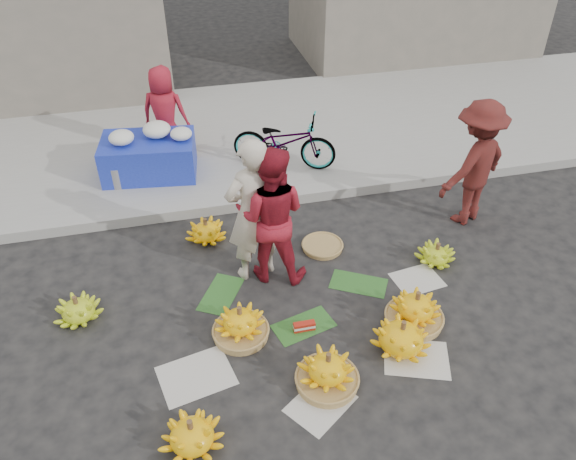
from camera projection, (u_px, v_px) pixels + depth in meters
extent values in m
plane|color=black|center=(308.00, 311.00, 6.23)|extent=(80.00, 80.00, 0.00)
cube|color=gray|center=(267.00, 199.00, 7.90)|extent=(40.00, 0.25, 0.15)
cube|color=gray|center=(242.00, 133.00, 9.54)|extent=(40.00, 4.00, 0.12)
cylinder|color=olive|center=(241.00, 332.00, 5.92)|extent=(0.58, 0.58, 0.09)
cylinder|color=#523720|center=(239.00, 312.00, 5.73)|extent=(0.05, 0.05, 0.12)
cylinder|color=#523720|center=(190.00, 426.00, 4.75)|extent=(0.05, 0.05, 0.12)
cylinder|color=olive|center=(327.00, 380.00, 5.42)|extent=(0.60, 0.60, 0.09)
cylinder|color=#523720|center=(328.00, 359.00, 5.23)|extent=(0.05, 0.05, 0.12)
cylinder|color=#523720|center=(403.00, 326.00, 5.60)|extent=(0.05, 0.05, 0.12)
cylinder|color=olive|center=(414.00, 319.00, 6.08)|extent=(0.61, 0.61, 0.09)
cylinder|color=#523720|center=(418.00, 297.00, 5.88)|extent=(0.05, 0.05, 0.12)
cylinder|color=#523720|center=(438.00, 247.00, 6.78)|extent=(0.05, 0.05, 0.12)
cylinder|color=#523720|center=(75.00, 301.00, 5.99)|extent=(0.05, 0.05, 0.12)
cylinder|color=#523720|center=(205.00, 223.00, 7.12)|extent=(0.05, 0.05, 0.12)
cylinder|color=olive|center=(322.00, 246.00, 7.11)|extent=(0.55, 0.55, 0.06)
cube|color=#AC2012|center=(304.00, 326.00, 5.98)|extent=(0.23, 0.08, 0.10)
imported|color=beige|center=(253.00, 211.00, 6.23)|extent=(0.75, 0.59, 1.79)
imported|color=#AB1A27|center=(271.00, 216.00, 6.24)|extent=(0.99, 0.89, 1.69)
imported|color=maroon|center=(475.00, 164.00, 7.15)|extent=(1.26, 1.03, 1.70)
cube|color=#1929A8|center=(149.00, 157.00, 8.21)|extent=(1.42, 0.99, 0.55)
ellipsoid|color=silver|center=(121.00, 138.00, 7.88)|extent=(0.35, 0.35, 0.19)
ellipsoid|color=silver|center=(157.00, 130.00, 8.05)|extent=(0.40, 0.40, 0.22)
ellipsoid|color=silver|center=(181.00, 134.00, 8.00)|extent=(0.31, 0.31, 0.17)
cylinder|color=slate|center=(117.00, 175.00, 8.02)|extent=(0.28, 0.28, 0.32)
imported|color=#AB1A27|center=(165.00, 113.00, 8.40)|extent=(0.80, 0.65, 1.42)
imported|color=gray|center=(284.00, 141.00, 8.31)|extent=(1.13, 1.64, 0.82)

